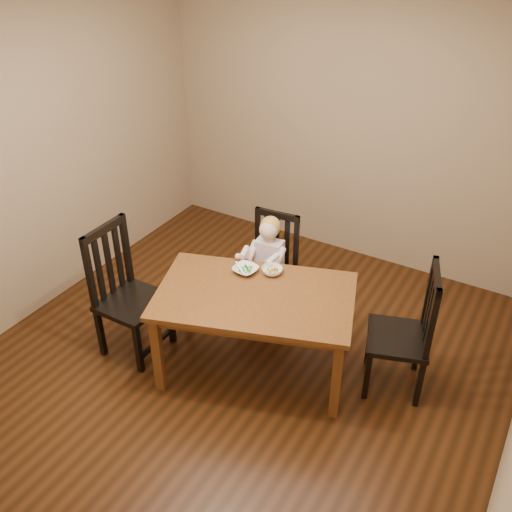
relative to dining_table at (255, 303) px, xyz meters
The scene contains 9 objects.
room 0.71m from the dining_table, 156.34° to the left, with size 4.01×4.01×2.71m.
dining_table is the anchor object (origin of this frame).
chair_child 0.75m from the dining_table, 109.88° to the left, with size 0.46×0.44×0.98m.
chair_left 1.07m from the dining_table, 163.84° to the right, with size 0.46×0.49×1.12m.
chair_right 1.13m from the dining_table, 21.20° to the left, with size 0.56×0.58×1.07m.
toddler 0.68m from the dining_table, 110.93° to the left, with size 0.30×0.38×0.52m, color silver, non-canonical shape.
bowl_peas 0.32m from the dining_table, 135.02° to the left, with size 0.19×0.19×0.05m, color white.
bowl_veg 0.32m from the dining_table, 94.11° to the left, with size 0.16×0.16×0.05m, color white.
fork 0.33m from the dining_table, 143.62° to the left, with size 0.12×0.07×0.05m.
Camera 1 is at (1.84, -2.97, 3.25)m, focal length 40.00 mm.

